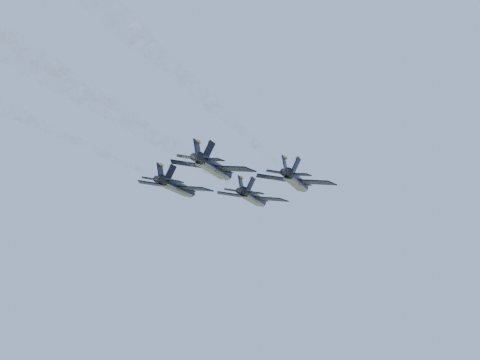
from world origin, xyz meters
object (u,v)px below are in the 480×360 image
Objects in this scene: jet_left at (177,187)px; jet_slot at (215,168)px; jet_right at (296,181)px; jet_lead at (253,198)px.

jet_left is 1.00× the size of jet_slot.
jet_right is (19.66, 8.24, 0.00)m from jet_left.
jet_left is 21.31m from jet_right.
jet_slot is at bearing -46.86° from jet_left.
jet_right is at bearing -46.31° from jet_lead.
jet_lead is at bearing 88.80° from jet_slot.
jet_lead is 1.00× the size of jet_right.
jet_lead is 16.16m from jet_left.
jet_right is at bearing 48.21° from jet_slot.
jet_slot is at bearing -91.20° from jet_lead.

